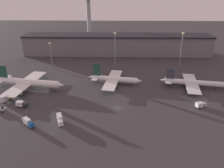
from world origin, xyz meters
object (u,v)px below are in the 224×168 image
service_vehicle_3 (21,104)px  control_tower (89,14)px  airplane_1 (114,79)px  airplane_0 (28,83)px  airplane_2 (193,83)px  service_vehicle_1 (201,105)px  service_vehicle_5 (28,122)px  service_vehicle_4 (0,109)px  service_vehicle_0 (60,119)px  service_vehicle_2 (5,98)px

service_vehicle_3 → control_tower: size_ratio=0.12×
control_tower → airplane_1: bearing=-75.8°
airplane_0 → service_vehicle_3: 23.07m
airplane_2 → service_vehicle_1: (-3.85, -24.60, -1.35)m
service_vehicle_5 → control_tower: 163.33m
control_tower → airplane_0: bearing=-101.4°
service_vehicle_4 → service_vehicle_5: bearing=-29.7°
airplane_1 → control_tower: size_ratio=0.69×
service_vehicle_5 → airplane_2: bearing=66.8°
service_vehicle_1 → control_tower: size_ratio=0.11×
service_vehicle_3 → control_tower: 147.89m
service_vehicle_0 → service_vehicle_4: (-32.92, 9.60, -0.85)m
service_vehicle_2 → service_vehicle_4: bearing=-148.3°
service_vehicle_1 → service_vehicle_5: size_ratio=0.92×
airplane_1 → service_vehicle_2: 64.44m
service_vehicle_3 → service_vehicle_4: 10.32m
service_vehicle_0 → service_vehicle_3: bearing=-141.6°
service_vehicle_1 → service_vehicle_5: (-84.14, -17.88, 0.16)m
service_vehicle_0 → service_vehicle_5: 14.14m
airplane_0 → service_vehicle_1: size_ratio=8.11×
airplane_1 → service_vehicle_5: airplane_1 is taller
airplane_2 → service_vehicle_1: size_ratio=7.27×
airplane_2 → service_vehicle_1: bearing=-89.4°
airplane_1 → service_vehicle_2: airplane_1 is taller
service_vehicle_4 → service_vehicle_1: bearing=6.0°
airplane_2 → airplane_0: bearing=-168.7°
service_vehicle_0 → service_vehicle_2: size_ratio=1.16×
service_vehicle_2 → control_tower: (30.79, 138.31, 27.34)m
airplane_1 → service_vehicle_4: 67.35m
service_vehicle_1 → service_vehicle_4: bearing=165.8°
service_vehicle_0 → service_vehicle_1: (70.23, 15.34, -0.34)m
service_vehicle_2 → service_vehicle_5: bearing=-116.0°
airplane_1 → service_vehicle_3: (-48.35, -30.29, -1.40)m
service_vehicle_0 → service_vehicle_3: service_vehicle_0 is taller
airplane_0 → control_tower: 126.54m
service_vehicle_3 → service_vehicle_4: (-9.22, -4.61, -0.54)m
airplane_1 → service_vehicle_1: size_ratio=6.05×
airplane_2 → service_vehicle_2: (-108.96, -20.10, -0.96)m
airplane_0 → service_vehicle_5: airplane_0 is taller
airplane_0 → service_vehicle_0: size_ratio=6.34×
airplane_0 → airplane_1: airplane_0 is taller
airplane_0 → service_vehicle_2: bearing=-101.1°
airplane_2 → service_vehicle_0: size_ratio=5.68×
service_vehicle_2 → service_vehicle_5: service_vehicle_2 is taller
airplane_2 → service_vehicle_5: bearing=-144.7°
airplane_2 → service_vehicle_5: 97.72m
service_vehicle_1 → airplane_0: bearing=150.5°
service_vehicle_5 → control_tower: size_ratio=0.13×
airplane_0 → service_vehicle_3: size_ratio=7.84×
airplane_0 → airplane_1: 53.77m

